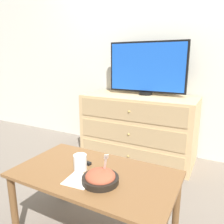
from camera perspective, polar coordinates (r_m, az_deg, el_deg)
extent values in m
plane|color=#70665B|center=(2.99, 10.42, -9.49)|extent=(12.00, 12.00, 0.00)
cube|color=silver|center=(2.79, 11.75, 16.17)|extent=(12.00, 0.05, 2.60)
cube|color=tan|center=(2.61, 6.90, -3.97)|extent=(1.29, 0.56, 0.76)
cube|color=tan|center=(2.45, 4.31, -11.38)|extent=(1.19, 0.01, 0.20)
sphere|color=tan|center=(2.45, 4.25, -11.44)|extent=(0.02, 0.02, 0.02)
cube|color=tan|center=(2.36, 4.41, -5.82)|extent=(1.19, 0.01, 0.20)
sphere|color=tan|center=(2.35, 4.36, -5.87)|extent=(0.02, 0.02, 0.02)
cube|color=tan|center=(2.29, 4.53, 0.14)|extent=(1.19, 0.01, 0.20)
sphere|color=tan|center=(2.28, 4.47, 0.10)|extent=(0.02, 0.02, 0.02)
cylinder|color=black|center=(2.60, 8.79, 4.82)|extent=(0.16, 0.16, 0.03)
cube|color=black|center=(2.58, 9.10, 11.49)|extent=(0.91, 0.04, 0.57)
cube|color=blue|center=(2.56, 8.93, 11.48)|extent=(0.87, 0.01, 0.53)
cube|color=brown|center=(1.40, -4.61, -15.82)|extent=(1.00, 0.56, 0.02)
cylinder|color=brown|center=(1.65, -24.25, -21.93)|extent=(0.04, 0.04, 0.46)
cylinder|color=brown|center=(1.93, -12.57, -15.53)|extent=(0.04, 0.04, 0.46)
cylinder|color=brown|center=(1.58, 16.45, -22.91)|extent=(0.04, 0.04, 0.46)
cylinder|color=black|center=(1.28, -3.05, -17.22)|extent=(0.21, 0.21, 0.03)
ellipsoid|color=#AD4C33|center=(1.27, -3.07, -16.44)|extent=(0.17, 0.17, 0.07)
cube|color=white|center=(1.25, -1.88, -13.82)|extent=(0.07, 0.08, 0.15)
cube|color=white|center=(1.18, -1.54, -11.59)|extent=(0.03, 0.03, 0.03)
cylinder|color=#9E6638|center=(1.42, -8.28, -13.61)|extent=(0.07, 0.07, 0.06)
cylinder|color=white|center=(1.41, -8.31, -12.91)|extent=(0.08, 0.08, 0.10)
cube|color=silver|center=(1.32, -8.65, -17.20)|extent=(0.16, 0.16, 0.00)
cube|color=black|center=(1.51, -7.56, -12.64)|extent=(0.14, 0.05, 0.02)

